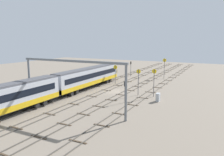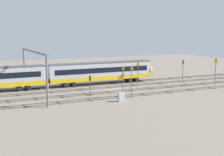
# 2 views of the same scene
# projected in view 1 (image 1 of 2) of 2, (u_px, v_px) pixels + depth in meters

# --- Properties ---
(ground_plane) EXTENTS (147.17, 147.17, 0.00)m
(ground_plane) POSITION_uv_depth(u_px,v_px,m) (116.00, 91.00, 50.39)
(ground_plane) COLOR gray
(track_near_foreground) EXTENTS (131.17, 2.40, 0.16)m
(track_near_foreground) POSITION_uv_depth(u_px,v_px,m) (147.00, 95.00, 47.14)
(track_near_foreground) COLOR #59544C
(track_near_foreground) RESTS_ON ground
(track_second_near) EXTENTS (131.17, 2.40, 0.16)m
(track_second_near) POSITION_uv_depth(u_px,v_px,m) (126.00, 92.00, 49.30)
(track_second_near) COLOR #59544C
(track_second_near) RESTS_ON ground
(track_middle) EXTENTS (131.17, 2.40, 0.16)m
(track_middle) POSITION_uv_depth(u_px,v_px,m) (106.00, 90.00, 51.46)
(track_middle) COLOR #59544C
(track_middle) RESTS_ON ground
(track_with_train) EXTENTS (131.17, 2.40, 0.16)m
(track_with_train) POSITION_uv_depth(u_px,v_px,m) (89.00, 88.00, 53.62)
(track_with_train) COLOR #59544C
(track_with_train) RESTS_ON ground
(overhead_gantry) EXTENTS (0.40, 19.26, 8.40)m
(overhead_gantry) POSITION_uv_depth(u_px,v_px,m) (72.00, 73.00, 35.25)
(overhead_gantry) COLOR slate
(overhead_gantry) RESTS_ON ground
(speed_sign_near_foreground) EXTENTS (0.14, 1.10, 4.94)m
(speed_sign_near_foreground) POSITION_uv_depth(u_px,v_px,m) (115.00, 71.00, 58.77)
(speed_sign_near_foreground) COLOR #4C4C51
(speed_sign_near_foreground) RESTS_ON ground
(speed_sign_mid_trackside) EXTENTS (0.14, 1.03, 6.00)m
(speed_sign_mid_trackside) POSITION_uv_depth(u_px,v_px,m) (164.00, 65.00, 66.64)
(speed_sign_mid_trackside) COLOR #4C4C51
(speed_sign_mid_trackside) RESTS_ON ground
(speed_sign_far_trackside) EXTENTS (0.14, 0.91, 5.71)m
(speed_sign_far_trackside) POSITION_uv_depth(u_px,v_px,m) (154.00, 79.00, 45.07)
(speed_sign_far_trackside) COLOR #4C4C51
(speed_sign_far_trackside) RESTS_ON ground
(speed_sign_distant_end) EXTENTS (0.14, 0.92, 5.46)m
(speed_sign_distant_end) POSITION_uv_depth(u_px,v_px,m) (138.00, 79.00, 46.57)
(speed_sign_distant_end) COLOR #4C4C51
(speed_sign_distant_end) RESTS_ON ground
(signal_light_trackside_approach) EXTENTS (0.31, 0.32, 3.97)m
(signal_light_trackside_approach) POSITION_uv_depth(u_px,v_px,m) (125.00, 89.00, 41.13)
(signal_light_trackside_approach) COLOR #4C4C51
(signal_light_trackside_approach) RESTS_ON ground
(signal_light_trackside_departure) EXTENTS (0.31, 0.32, 4.69)m
(signal_light_trackside_departure) POSITION_uv_depth(u_px,v_px,m) (131.00, 67.00, 71.02)
(signal_light_trackside_departure) COLOR #4C4C51
(signal_light_trackside_departure) RESTS_ON ground
(relay_cabinet) EXTENTS (1.09, 0.62, 1.57)m
(relay_cabinet) POSITION_uv_depth(u_px,v_px,m) (158.00, 97.00, 42.20)
(relay_cabinet) COLOR #B2B7BC
(relay_cabinet) RESTS_ON ground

